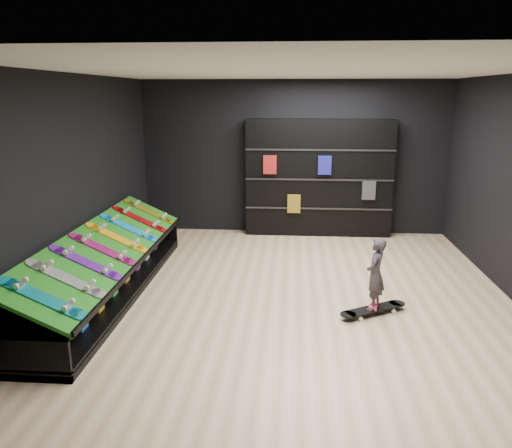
# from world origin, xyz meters

# --- Properties ---
(floor) EXTENTS (6.00, 7.00, 0.01)m
(floor) POSITION_xyz_m (0.00, 0.00, 0.00)
(floor) COLOR #D0B28C
(floor) RESTS_ON ground
(ceiling) EXTENTS (6.00, 7.00, 0.01)m
(ceiling) POSITION_xyz_m (0.00, 0.00, 3.00)
(ceiling) COLOR white
(ceiling) RESTS_ON ground
(wall_back) EXTENTS (6.00, 0.02, 3.00)m
(wall_back) POSITION_xyz_m (0.00, 3.50, 1.50)
(wall_back) COLOR black
(wall_back) RESTS_ON ground
(wall_front) EXTENTS (6.00, 0.02, 3.00)m
(wall_front) POSITION_xyz_m (0.00, -3.50, 1.50)
(wall_front) COLOR black
(wall_front) RESTS_ON ground
(wall_left) EXTENTS (0.02, 7.00, 3.00)m
(wall_left) POSITION_xyz_m (-3.00, 0.00, 1.50)
(wall_left) COLOR black
(wall_left) RESTS_ON ground
(display_rack) EXTENTS (0.90, 4.50, 0.50)m
(display_rack) POSITION_xyz_m (-2.55, 0.00, 0.25)
(display_rack) COLOR black
(display_rack) RESTS_ON ground
(turf_ramp) EXTENTS (0.92, 4.50, 0.46)m
(turf_ramp) POSITION_xyz_m (-2.50, 0.00, 0.71)
(turf_ramp) COLOR #145B0E
(turf_ramp) RESTS_ON display_rack
(back_shelving) EXTENTS (2.83, 0.33, 2.27)m
(back_shelving) POSITION_xyz_m (0.49, 3.32, 1.13)
(back_shelving) COLOR black
(back_shelving) RESTS_ON ground
(floor_skateboard) EXTENTS (0.96, 0.68, 0.09)m
(floor_skateboard) POSITION_xyz_m (1.04, -0.42, 0.05)
(floor_skateboard) COLOR black
(floor_skateboard) RESTS_ON ground
(child) EXTENTS (0.22, 0.25, 0.55)m
(child) POSITION_xyz_m (1.04, -0.42, 0.37)
(child) COLOR black
(child) RESTS_ON floor_skateboard
(display_board_0) EXTENTS (0.93, 0.22, 0.50)m
(display_board_0) POSITION_xyz_m (-2.49, -1.90, 0.74)
(display_board_0) COLOR #0C8C99
(display_board_0) RESTS_ON turf_ramp
(display_board_1) EXTENTS (0.93, 0.22, 0.50)m
(display_board_1) POSITION_xyz_m (-2.49, -1.36, 0.74)
(display_board_1) COLOR black
(display_board_1) RESTS_ON turf_ramp
(display_board_2) EXTENTS (0.93, 0.22, 0.50)m
(display_board_2) POSITION_xyz_m (-2.49, -0.81, 0.74)
(display_board_2) COLOR purple
(display_board_2) RESTS_ON turf_ramp
(display_board_3) EXTENTS (0.93, 0.22, 0.50)m
(display_board_3) POSITION_xyz_m (-2.49, -0.27, 0.74)
(display_board_3) COLOR #E5198C
(display_board_3) RESTS_ON turf_ramp
(display_board_4) EXTENTS (0.93, 0.22, 0.50)m
(display_board_4) POSITION_xyz_m (-2.49, 0.27, 0.74)
(display_board_4) COLOR orange
(display_board_4) RESTS_ON turf_ramp
(display_board_5) EXTENTS (0.93, 0.22, 0.50)m
(display_board_5) POSITION_xyz_m (-2.49, 0.81, 0.74)
(display_board_5) COLOR blue
(display_board_5) RESTS_ON turf_ramp
(display_board_6) EXTENTS (0.93, 0.22, 0.50)m
(display_board_6) POSITION_xyz_m (-2.49, 1.36, 0.74)
(display_board_6) COLOR red
(display_board_6) RESTS_ON turf_ramp
(display_board_7) EXTENTS (0.93, 0.22, 0.50)m
(display_board_7) POSITION_xyz_m (-2.49, 1.90, 0.74)
(display_board_7) COLOR yellow
(display_board_7) RESTS_ON turf_ramp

